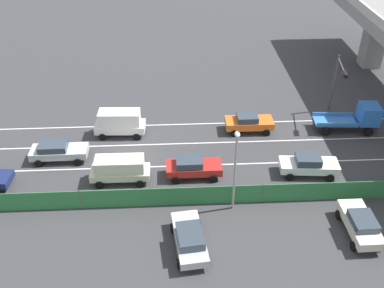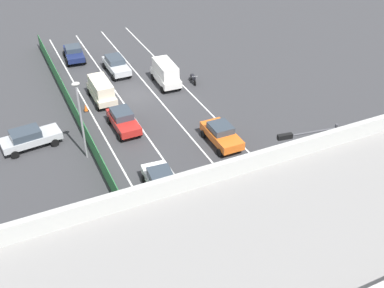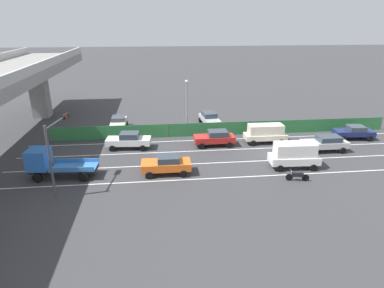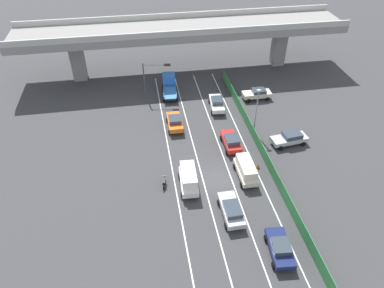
# 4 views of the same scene
# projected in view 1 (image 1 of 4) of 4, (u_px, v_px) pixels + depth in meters

# --- Properties ---
(ground_plane) EXTENTS (300.00, 300.00, 0.00)m
(ground_plane) POSITION_uv_depth(u_px,v_px,m) (128.00, 156.00, 37.61)
(ground_plane) COLOR #38383A
(lane_line_left_edge) EXTENTS (0.14, 43.37, 0.01)m
(lane_line_left_edge) POSITION_uv_depth(u_px,v_px,m) (170.00, 125.00, 41.80)
(lane_line_left_edge) COLOR silver
(lane_line_left_edge) RESTS_ON ground
(lane_line_mid_left) EXTENTS (0.14, 43.37, 0.01)m
(lane_line_mid_left) POSITION_uv_depth(u_px,v_px,m) (171.00, 144.00, 39.11)
(lane_line_mid_left) COLOR silver
(lane_line_mid_left) RESTS_ON ground
(lane_line_mid_right) EXTENTS (0.14, 43.37, 0.01)m
(lane_line_mid_right) POSITION_uv_depth(u_px,v_px,m) (171.00, 166.00, 36.43)
(lane_line_mid_right) COLOR silver
(lane_line_mid_right) RESTS_ON ground
(lane_line_right_edge) EXTENTS (0.14, 43.37, 0.01)m
(lane_line_right_edge) POSITION_uv_depth(u_px,v_px,m) (172.00, 192.00, 33.74)
(lane_line_right_edge) COLOR silver
(lane_line_right_edge) RESTS_ON ground
(green_fence) EXTENTS (0.10, 39.47, 1.59)m
(green_fence) POSITION_uv_depth(u_px,v_px,m) (172.00, 197.00, 32.08)
(green_fence) COLOR #2D753D
(green_fence) RESTS_ON ground
(car_van_white) EXTENTS (2.20, 4.52, 2.36)m
(car_van_white) POSITION_uv_depth(u_px,v_px,m) (120.00, 122.00, 39.66)
(car_van_white) COLOR silver
(car_van_white) RESTS_ON ground
(car_sedan_white) EXTENTS (2.30, 4.71, 1.72)m
(car_sedan_white) POSITION_uv_depth(u_px,v_px,m) (309.00, 164.00, 35.08)
(car_sedan_white) COLOR white
(car_sedan_white) RESTS_ON ground
(car_sedan_silver) EXTENTS (2.06, 4.65, 1.62)m
(car_sedan_silver) POSITION_uv_depth(u_px,v_px,m) (58.00, 151.00, 36.69)
(car_sedan_silver) COLOR #B7BABC
(car_sedan_silver) RESTS_ON ground
(car_sedan_red) EXTENTS (2.02, 4.36, 1.68)m
(car_sedan_red) POSITION_uv_depth(u_px,v_px,m) (193.00, 167.00, 34.84)
(car_sedan_red) COLOR red
(car_sedan_red) RESTS_ON ground
(car_taxi_orange) EXTENTS (2.10, 4.31, 1.68)m
(car_taxi_orange) POSITION_uv_depth(u_px,v_px,m) (249.00, 122.00, 40.43)
(car_taxi_orange) COLOR orange
(car_taxi_orange) RESTS_ON ground
(car_van_cream) EXTENTS (2.01, 4.58, 2.08)m
(car_van_cream) POSITION_uv_depth(u_px,v_px,m) (120.00, 168.00, 34.22)
(car_van_cream) COLOR beige
(car_van_cream) RESTS_ON ground
(flatbed_truck_blue) EXTENTS (2.54, 5.75, 2.57)m
(flatbed_truck_blue) POSITION_uv_depth(u_px,v_px,m) (358.00, 118.00, 40.30)
(flatbed_truck_blue) COLOR black
(flatbed_truck_blue) RESTS_ON ground
(motorcycle) EXTENTS (0.63, 1.94, 0.93)m
(motorcycle) POSITION_uv_depth(u_px,v_px,m) (131.00, 115.00, 42.38)
(motorcycle) COLOR black
(motorcycle) RESTS_ON ground
(parked_wagon_silver) EXTENTS (4.81, 2.46, 1.63)m
(parked_wagon_silver) POSITION_uv_depth(u_px,v_px,m) (190.00, 238.00, 28.56)
(parked_wagon_silver) COLOR #B2B5B7
(parked_wagon_silver) RESTS_ON ground
(parked_sedan_cream) EXTENTS (4.35, 2.00, 1.60)m
(parked_sedan_cream) POSITION_uv_depth(u_px,v_px,m) (361.00, 224.00, 29.65)
(parked_sedan_cream) COLOR beige
(parked_sedan_cream) RESTS_ON ground
(traffic_light) EXTENTS (4.07, 0.96, 5.78)m
(traffic_light) POSITION_uv_depth(u_px,v_px,m) (338.00, 78.00, 40.68)
(traffic_light) COLOR #47474C
(traffic_light) RESTS_ON ground
(street_lamp) EXTENTS (0.60, 0.36, 6.47)m
(street_lamp) POSITION_uv_depth(u_px,v_px,m) (235.00, 164.00, 30.04)
(street_lamp) COLOR gray
(street_lamp) RESTS_ON ground
(traffic_cone) EXTENTS (0.47, 0.47, 0.70)m
(traffic_cone) POSITION_uv_depth(u_px,v_px,m) (135.00, 192.00, 33.19)
(traffic_cone) COLOR orange
(traffic_cone) RESTS_ON ground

